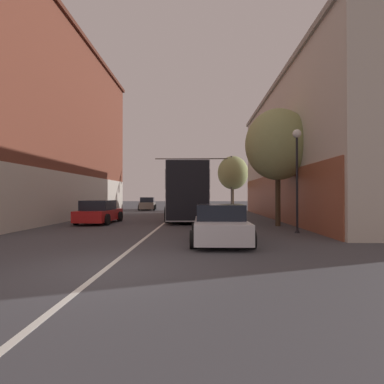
{
  "coord_description": "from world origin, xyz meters",
  "views": [
    {
      "loc": [
        2.18,
        -6.8,
        1.71
      ],
      "look_at": [
        1.64,
        14.34,
        1.94
      ],
      "focal_mm": 28.0,
      "sensor_mm": 36.0,
      "label": 1
    }
  ],
  "objects_px": {
    "bus": "(187,190)",
    "parked_car_left_near": "(147,204)",
    "parked_car_left_mid": "(99,212)",
    "street_lamp": "(297,164)",
    "street_tree_near": "(278,145)",
    "street_tree_far": "(233,173)",
    "traffic_signal_gantry": "(205,170)",
    "hatchback_foreground": "(220,225)"
  },
  "relations": [
    {
      "from": "street_tree_far",
      "to": "traffic_signal_gantry",
      "type": "bearing_deg",
      "value": -168.3
    },
    {
      "from": "parked_car_left_near",
      "to": "street_lamp",
      "type": "distance_m",
      "value": 23.83
    },
    {
      "from": "parked_car_left_near",
      "to": "street_lamp",
      "type": "bearing_deg",
      "value": -159.02
    },
    {
      "from": "traffic_signal_gantry",
      "to": "street_tree_far",
      "type": "relative_size",
      "value": 1.41
    },
    {
      "from": "street_lamp",
      "to": "traffic_signal_gantry",
      "type": "bearing_deg",
      "value": 100.31
    },
    {
      "from": "bus",
      "to": "street_tree_near",
      "type": "height_order",
      "value": "street_tree_near"
    },
    {
      "from": "parked_car_left_mid",
      "to": "traffic_signal_gantry",
      "type": "height_order",
      "value": "traffic_signal_gantry"
    },
    {
      "from": "street_lamp",
      "to": "street_tree_near",
      "type": "bearing_deg",
      "value": 91.11
    },
    {
      "from": "parked_car_left_near",
      "to": "parked_car_left_mid",
      "type": "distance_m",
      "value": 16.79
    },
    {
      "from": "parked_car_left_near",
      "to": "street_tree_far",
      "type": "relative_size",
      "value": 0.7
    },
    {
      "from": "traffic_signal_gantry",
      "to": "street_lamp",
      "type": "height_order",
      "value": "traffic_signal_gantry"
    },
    {
      "from": "street_tree_near",
      "to": "street_tree_far",
      "type": "distance_m",
      "value": 18.35
    },
    {
      "from": "parked_car_left_mid",
      "to": "traffic_signal_gantry",
      "type": "relative_size",
      "value": 0.47
    },
    {
      "from": "bus",
      "to": "parked_car_left_mid",
      "type": "bearing_deg",
      "value": 126.71
    },
    {
      "from": "traffic_signal_gantry",
      "to": "street_tree_near",
      "type": "xyz_separation_m",
      "value": [
        3.72,
        -17.67,
        -0.15
      ]
    },
    {
      "from": "bus",
      "to": "parked_car_left_near",
      "type": "relative_size",
      "value": 2.61
    },
    {
      "from": "parked_car_left_near",
      "to": "street_tree_near",
      "type": "distance_m",
      "value": 21.29
    },
    {
      "from": "parked_car_left_near",
      "to": "street_lamp",
      "type": "xyz_separation_m",
      "value": [
        10.55,
        -21.23,
        2.45
      ]
    },
    {
      "from": "street_tree_near",
      "to": "street_tree_far",
      "type": "xyz_separation_m",
      "value": [
        -0.46,
        18.34,
        -0.18
      ]
    },
    {
      "from": "street_lamp",
      "to": "street_tree_far",
      "type": "bearing_deg",
      "value": 91.38
    },
    {
      "from": "parked_car_left_near",
      "to": "bus",
      "type": "bearing_deg",
      "value": -163.06
    },
    {
      "from": "bus",
      "to": "street_tree_far",
      "type": "height_order",
      "value": "street_tree_far"
    },
    {
      "from": "street_lamp",
      "to": "street_tree_near",
      "type": "relative_size",
      "value": 0.72
    },
    {
      "from": "bus",
      "to": "street_lamp",
      "type": "xyz_separation_m",
      "value": [
        5.4,
        -8.73,
        1.04
      ]
    },
    {
      "from": "bus",
      "to": "parked_car_left_mid",
      "type": "height_order",
      "value": "bus"
    },
    {
      "from": "parked_car_left_mid",
      "to": "street_tree_far",
      "type": "distance_m",
      "value": 20.09
    },
    {
      "from": "street_lamp",
      "to": "hatchback_foreground",
      "type": "bearing_deg",
      "value": -142.14
    },
    {
      "from": "parked_car_left_mid",
      "to": "street_tree_far",
      "type": "bearing_deg",
      "value": -29.46
    },
    {
      "from": "parked_car_left_near",
      "to": "street_tree_near",
      "type": "bearing_deg",
      "value": -155.39
    },
    {
      "from": "street_tree_near",
      "to": "parked_car_left_mid",
      "type": "bearing_deg",
      "value": 172.73
    },
    {
      "from": "parked_car_left_near",
      "to": "street_tree_far",
      "type": "distance_m",
      "value": 10.68
    },
    {
      "from": "hatchback_foreground",
      "to": "traffic_signal_gantry",
      "type": "xyz_separation_m",
      "value": [
        -0.08,
        23.64,
        4.04
      ]
    },
    {
      "from": "parked_car_left_near",
      "to": "street_lamp",
      "type": "height_order",
      "value": "street_lamp"
    },
    {
      "from": "hatchback_foreground",
      "to": "street_tree_near",
      "type": "bearing_deg",
      "value": -31.09
    },
    {
      "from": "bus",
      "to": "parked_car_left_mid",
      "type": "distance_m",
      "value": 6.87
    },
    {
      "from": "parked_car_left_near",
      "to": "street_tree_far",
      "type": "bearing_deg",
      "value": -94.22
    },
    {
      "from": "street_tree_far",
      "to": "bus",
      "type": "bearing_deg",
      "value": -111.02
    },
    {
      "from": "hatchback_foreground",
      "to": "street_lamp",
      "type": "height_order",
      "value": "street_lamp"
    },
    {
      "from": "traffic_signal_gantry",
      "to": "street_tree_near",
      "type": "bearing_deg",
      "value": -78.12
    },
    {
      "from": "parked_car_left_mid",
      "to": "parked_car_left_near",
      "type": "bearing_deg",
      "value": 1.05
    },
    {
      "from": "traffic_signal_gantry",
      "to": "street_lamp",
      "type": "relative_size",
      "value": 1.88
    },
    {
      "from": "parked_car_left_mid",
      "to": "street_lamp",
      "type": "bearing_deg",
      "value": -111.65
    }
  ]
}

